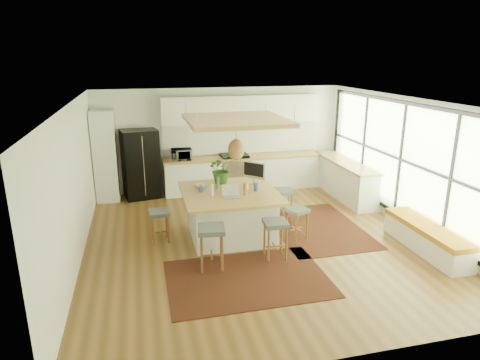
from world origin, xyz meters
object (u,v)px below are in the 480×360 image
object	(u,v)px
stool_near_left	(212,249)
stool_left_side	(160,224)
stool_right_front	(297,221)
laptop	(231,191)
island_plant	(222,172)
stool_right_back	(283,205)
stool_near_right	(275,239)
microwave	(181,153)
island	(230,214)
fridge	(141,162)
monitor	(254,172)

from	to	relation	value
stool_near_left	stool_left_side	size ratio (longest dim) A/B	1.19
stool_right_front	laptop	distance (m)	1.48
stool_left_side	island_plant	distance (m)	1.67
stool_right_back	stool_left_side	bearing A→B (deg)	-170.05
stool_near_right	microwave	bearing A→B (deg)	106.95
stool_left_side	microwave	distance (m)	3.00
stool_near_left	laptop	distance (m)	1.26
stool_near_right	stool_right_back	distance (m)	1.81
stool_left_side	island	bearing A→B (deg)	-1.87
island	stool_near_right	size ratio (longest dim) A/B	2.63
island	stool_right_back	bearing A→B (deg)	21.66
stool_right_front	island_plant	bearing A→B (deg)	140.81
island	island_plant	xyz separation A→B (m)	(-0.04, 0.60, 0.70)
stool_left_side	stool_near_right	bearing A→B (deg)	-31.19
stool_right_front	stool_left_side	size ratio (longest dim) A/B	1.00
stool_right_front	microwave	size ratio (longest dim) A/B	1.24
laptop	fridge	bearing A→B (deg)	120.78
fridge	island	distance (m)	3.35
fridge	stool_near_right	distance (m)	4.63
laptop	microwave	distance (m)	3.25
fridge	stool_right_front	size ratio (longest dim) A/B	2.75
fridge	laptop	world-z (taller)	fridge
microwave	island	bearing A→B (deg)	-77.24
stool_right_back	microwave	distance (m)	3.12
stool_right_front	monitor	xyz separation A→B (m)	(-0.65, 0.85, 0.83)
island	monitor	xyz separation A→B (m)	(0.60, 0.40, 0.72)
island	stool_right_front	world-z (taller)	island
stool_near_right	stool_right_front	world-z (taller)	stool_near_right
stool_near_left	stool_right_front	xyz separation A→B (m)	(1.84, 0.79, 0.00)
fridge	stool_right_front	world-z (taller)	fridge
island	microwave	xyz separation A→B (m)	(-0.64, 2.85, 0.63)
stool_right_back	island_plant	world-z (taller)	island_plant
island_plant	stool_near_right	bearing A→B (deg)	-70.53
fridge	stool_near_right	xyz separation A→B (m)	(2.24, -4.01, -0.57)
fridge	stool_left_side	bearing A→B (deg)	-95.13
stool_right_front	laptop	bearing A→B (deg)	175.40
stool_near_left	stool_right_back	bearing A→B (deg)	42.95
laptop	microwave	bearing A→B (deg)	104.59
fridge	island_plant	distance (m)	2.80
fridge	stool_near_left	world-z (taller)	fridge
laptop	stool_right_back	bearing A→B (deg)	36.73
stool_near_right	island_plant	distance (m)	2.02
stool_right_back	microwave	xyz separation A→B (m)	(-1.94, 2.34, 0.74)
stool_right_back	monitor	distance (m)	1.09
monitor	laptop	bearing A→B (deg)	-86.44
island	stool_near_left	distance (m)	1.38
stool_near_left	island_plant	xyz separation A→B (m)	(0.55, 1.85, 0.81)
fridge	island_plant	size ratio (longest dim) A/B	2.85
island	island_plant	size ratio (longest dim) A/B	3.03
stool_right_front	laptop	xyz separation A→B (m)	(-1.30, 0.10, 0.70)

